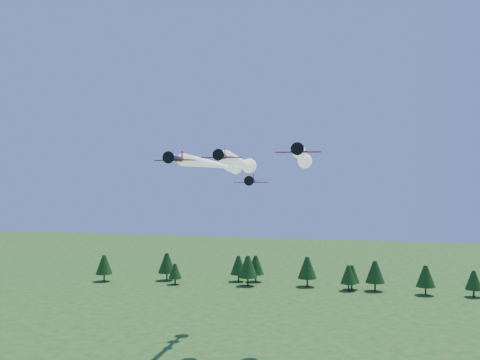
% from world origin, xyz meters
% --- Properties ---
extents(plane_lead, '(11.48, 49.36, 3.70)m').
position_xyz_m(plane_lead, '(-4.19, 18.52, 44.68)').
color(plane_lead, black).
rests_on(plane_lead, ground).
extents(plane_left, '(9.12, 58.99, 3.70)m').
position_xyz_m(plane_left, '(-14.36, 32.09, 44.83)').
color(plane_left, black).
rests_on(plane_left, ground).
extents(plane_right, '(10.77, 44.41, 3.70)m').
position_xyz_m(plane_right, '(8.21, 25.18, 46.05)').
color(plane_right, black).
rests_on(plane_right, ground).
extents(plane_slot, '(7.08, 7.69, 2.48)m').
position_xyz_m(plane_slot, '(0.22, 9.32, 40.56)').
color(plane_slot, black).
rests_on(plane_slot, ground).
extents(treeline, '(177.43, 22.56, 11.88)m').
position_xyz_m(treeline, '(0.75, 110.15, 6.89)').
color(treeline, '#382314').
rests_on(treeline, ground).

